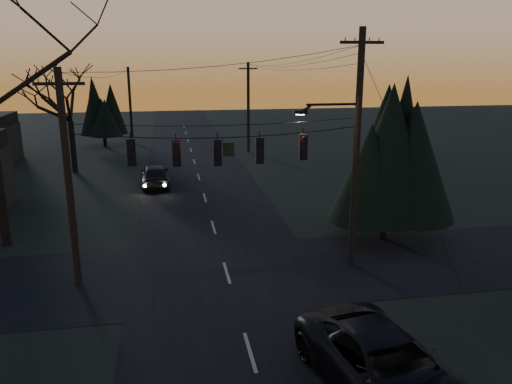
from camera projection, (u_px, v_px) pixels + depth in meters
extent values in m
cube|color=black|center=(207.00, 206.00, 30.61)|extent=(8.00, 120.00, 0.02)
cube|color=black|center=(227.00, 273.00, 21.10)|extent=(60.00, 7.00, 0.02)
cylinder|color=black|center=(218.00, 129.00, 19.48)|extent=(11.50, 0.04, 0.04)
cylinder|color=black|center=(383.00, 223.00, 25.01)|extent=(0.36, 0.36, 1.60)
cone|color=black|center=(388.00, 152.00, 24.08)|extent=(4.43, 4.43, 6.43)
cylinder|color=black|center=(73.00, 147.00, 39.43)|extent=(0.44, 0.44, 4.11)
cylinder|color=black|center=(105.00, 139.00, 51.58)|extent=(0.36, 0.36, 1.60)
cone|color=black|center=(102.00, 109.00, 50.79)|extent=(3.46, 3.46, 5.30)
imported|color=black|center=(385.00, 367.00, 13.20)|extent=(3.89, 6.58, 1.71)
imported|color=black|center=(155.00, 175.00, 35.26)|extent=(2.13, 4.81, 1.61)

